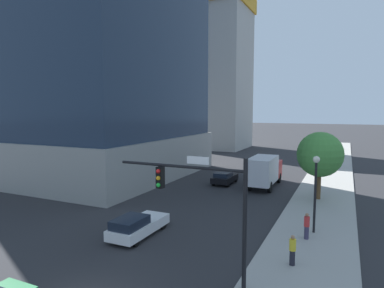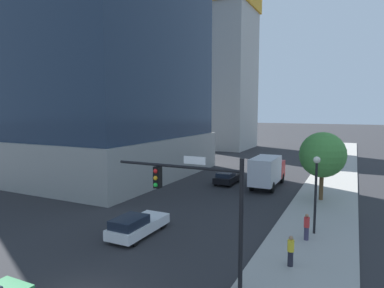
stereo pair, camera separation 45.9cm
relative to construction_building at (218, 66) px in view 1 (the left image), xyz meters
The scene contains 10 objects.
sidewalk 48.01m from the construction_building, 58.20° to the right, with size 5.24×120.00×0.15m, color #9E9B93.
construction_building is the anchor object (origin of this frame).
traffic_light_pole 58.37m from the construction_building, 70.15° to the right, with size 6.59×0.48×5.90m.
street_lamp 52.56m from the construction_building, 62.25° to the right, with size 0.44×0.44×5.04m.
street_tree 44.80m from the construction_building, 57.15° to the right, with size 4.01×4.01×6.05m.
car_white 54.38m from the construction_building, 75.11° to the right, with size 1.89×4.74×1.45m.
car_black 39.39m from the construction_building, 68.13° to the right, with size 1.90×4.04×1.37m.
box_truck 40.36m from the construction_building, 61.78° to the right, with size 2.34×7.20×3.29m.
pedestrian_yellow_shirt 57.65m from the construction_building, 65.39° to the right, with size 0.34×0.34×1.60m.
pedestrian_red_shirt 54.32m from the construction_building, 63.28° to the right, with size 0.34×0.34×1.65m.
Camera 1 is at (9.41, -9.31, 8.13)m, focal length 31.19 mm.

